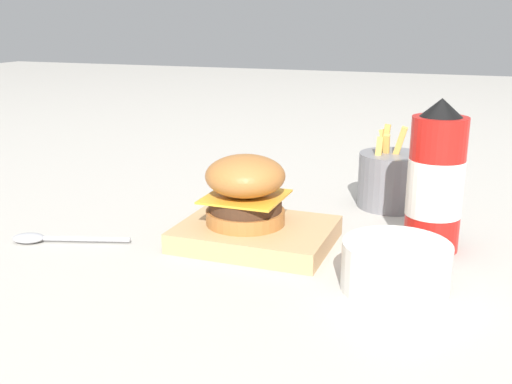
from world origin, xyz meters
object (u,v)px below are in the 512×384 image
at_px(fries_basket, 391,179).
at_px(side_bowl, 396,265).
at_px(burger, 242,189).
at_px(ketchup_bottle, 435,182).
at_px(serving_board, 256,234).
at_px(spoon, 42,238).

distance_m(fries_basket, side_bowl, 0.34).
relative_size(burger, ketchup_bottle, 0.54).
bearing_deg(side_bowl, fries_basket, 99.29).
distance_m(serving_board, side_bowl, 0.23).
bearing_deg(ketchup_bottle, fries_basket, 114.76).
relative_size(serving_board, spoon, 1.27).
distance_m(burger, side_bowl, 0.26).
relative_size(ketchup_bottle, side_bowl, 1.65).
xyz_separation_m(burger, spoon, (-0.28, -0.11, -0.07)).
distance_m(ketchup_bottle, fries_basket, 0.21).
bearing_deg(burger, ketchup_bottle, 14.57).
height_order(serving_board, side_bowl, side_bowl).
height_order(ketchup_bottle, fries_basket, ketchup_bottle).
distance_m(burger, fries_basket, 0.31).
bearing_deg(ketchup_bottle, spoon, -161.86).
xyz_separation_m(burger, fries_basket, (0.18, 0.25, -0.03)).
bearing_deg(serving_board, burger, 177.42).
xyz_separation_m(side_bowl, spoon, (-0.51, -0.02, -0.03)).
xyz_separation_m(serving_board, fries_basket, (0.16, 0.25, 0.03)).
distance_m(ketchup_bottle, side_bowl, 0.17).
height_order(burger, spoon, burger).
bearing_deg(serving_board, spoon, -160.18).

